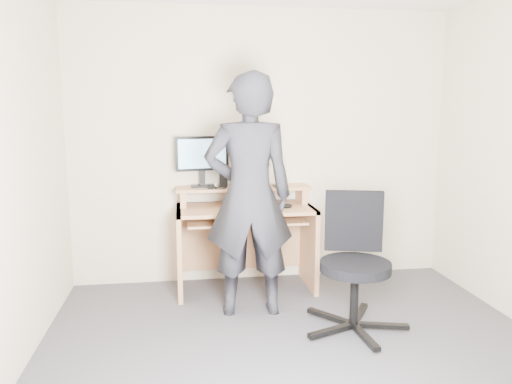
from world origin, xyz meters
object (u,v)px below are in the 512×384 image
object	(u,v)px
monitor	(202,157)
desk	(244,227)
office_chair	(355,257)
person	(249,196)

from	to	relation	value
monitor	desk	bearing A→B (deg)	-24.99
monitor	office_chair	bearing A→B (deg)	-55.64
desk	monitor	world-z (taller)	monitor
desk	monitor	size ratio (longest dim) A/B	2.53
office_chair	monitor	bearing A→B (deg)	149.31
person	desk	bearing A→B (deg)	-91.91
monitor	office_chair	world-z (taller)	monitor
desk	office_chair	size ratio (longest dim) A/B	1.23
desk	office_chair	xyz separation A→B (m)	(0.69, -0.96, -0.02)
desk	monitor	bearing A→B (deg)	165.72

